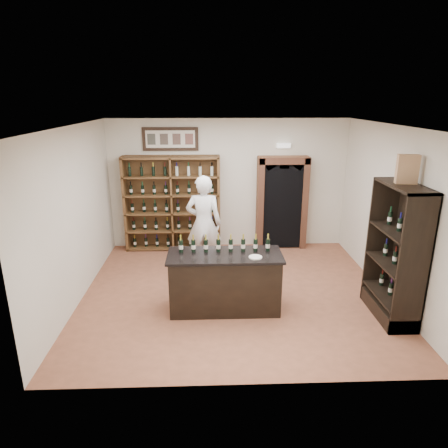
{
  "coord_description": "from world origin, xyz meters",
  "views": [
    {
      "loc": [
        -0.44,
        -6.65,
        3.45
      ],
      "look_at": [
        -0.18,
        0.3,
        1.23
      ],
      "focal_mm": 32.0,
      "sensor_mm": 36.0,
      "label": 1
    }
  ],
  "objects": [
    {
      "name": "floor",
      "position": [
        0.0,
        0.0,
        0.0
      ],
      "size": [
        5.5,
        5.5,
        0.0
      ],
      "primitive_type": "plane",
      "color": "#98563C",
      "rests_on": "ground"
    },
    {
      "name": "counter_bottle_2",
      "position": [
        -0.51,
        -0.48,
        1.11
      ],
      "size": [
        0.07,
        0.07,
        0.3
      ],
      "color": "black",
      "rests_on": "tasting_counter"
    },
    {
      "name": "wall_left",
      "position": [
        -2.75,
        0.0,
        1.5
      ],
      "size": [
        0.04,
        5.0,
        3.0
      ],
      "primitive_type": "cube",
      "color": "silver",
      "rests_on": "ground"
    },
    {
      "name": "arched_doorway",
      "position": [
        1.25,
        2.33,
        1.14
      ],
      "size": [
        1.17,
        0.35,
        2.17
      ],
      "color": "black",
      "rests_on": "ground"
    },
    {
      "name": "counter_bottle_4",
      "position": [
        -0.1,
        -0.48,
        1.11
      ],
      "size": [
        0.07,
        0.07,
        0.3
      ],
      "color": "black",
      "rests_on": "tasting_counter"
    },
    {
      "name": "wall_back",
      "position": [
        0.0,
        2.5,
        1.5
      ],
      "size": [
        5.5,
        0.04,
        3.0
      ],
      "primitive_type": "cube",
      "color": "silver",
      "rests_on": "ground"
    },
    {
      "name": "wine_crate",
      "position": [
        2.52,
        -0.84,
        2.42
      ],
      "size": [
        0.33,
        0.18,
        0.44
      ],
      "primitive_type": "cube",
      "rotation": [
        0.0,
        0.0,
        -0.19
      ],
      "color": "tan",
      "rests_on": "side_cabinet"
    },
    {
      "name": "plate",
      "position": [
        0.28,
        -0.77,
        1.01
      ],
      "size": [
        0.21,
        0.21,
        0.02
      ],
      "primitive_type": "cylinder",
      "color": "beige",
      "rests_on": "tasting_counter"
    },
    {
      "name": "counter_bottle_7",
      "position": [
        0.52,
        -0.48,
        1.11
      ],
      "size": [
        0.07,
        0.07,
        0.3
      ],
      "color": "black",
      "rests_on": "tasting_counter"
    },
    {
      "name": "wine_shelf",
      "position": [
        -1.3,
        2.33,
        1.1
      ],
      "size": [
        2.2,
        0.38,
        2.2
      ],
      "color": "brown",
      "rests_on": "ground"
    },
    {
      "name": "counter_bottle_5",
      "position": [
        0.11,
        -0.48,
        1.11
      ],
      "size": [
        0.07,
        0.07,
        0.3
      ],
      "color": "black",
      "rests_on": "tasting_counter"
    },
    {
      "name": "ceiling",
      "position": [
        0.0,
        0.0,
        3.0
      ],
      "size": [
        5.5,
        5.5,
        0.0
      ],
      "primitive_type": "plane",
      "rotation": [
        3.14,
        0.0,
        0.0
      ],
      "color": "white",
      "rests_on": "wall_back"
    },
    {
      "name": "wall_right",
      "position": [
        2.75,
        0.0,
        1.5
      ],
      "size": [
        0.04,
        5.0,
        3.0
      ],
      "primitive_type": "cube",
      "color": "silver",
      "rests_on": "ground"
    },
    {
      "name": "framed_picture",
      "position": [
        -1.3,
        2.47,
        2.55
      ],
      "size": [
        1.25,
        0.04,
        0.52
      ],
      "primitive_type": "cube",
      "color": "black",
      "rests_on": "wall_back"
    },
    {
      "name": "side_cabinet",
      "position": [
        2.52,
        -0.9,
        0.75
      ],
      "size": [
        0.48,
        1.2,
        2.2
      ],
      "color": "black",
      "rests_on": "ground"
    },
    {
      "name": "shopkeeper",
      "position": [
        -0.56,
        1.1,
        0.99
      ],
      "size": [
        0.77,
        0.55,
        1.99
      ],
      "primitive_type": "imported",
      "rotation": [
        0.0,
        0.0,
        3.04
      ],
      "color": "white",
      "rests_on": "ground"
    },
    {
      "name": "counter_bottle_1",
      "position": [
        -0.71,
        -0.48,
        1.11
      ],
      "size": [
        0.07,
        0.07,
        0.3
      ],
      "color": "black",
      "rests_on": "tasting_counter"
    },
    {
      "name": "emergency_light",
      "position": [
        1.25,
        2.42,
        2.4
      ],
      "size": [
        0.3,
        0.1,
        0.1
      ],
      "primitive_type": "cube",
      "color": "white",
      "rests_on": "wall_back"
    },
    {
      "name": "counter_bottle_3",
      "position": [
        -0.3,
        -0.48,
        1.11
      ],
      "size": [
        0.07,
        0.07,
        0.3
      ],
      "color": "black",
      "rests_on": "tasting_counter"
    },
    {
      "name": "tasting_counter",
      "position": [
        -0.2,
        -0.6,
        0.49
      ],
      "size": [
        1.88,
        0.78,
        1.0
      ],
      "color": "black",
      "rests_on": "ground"
    },
    {
      "name": "counter_bottle_0",
      "position": [
        -0.92,
        -0.48,
        1.11
      ],
      "size": [
        0.07,
        0.07,
        0.3
      ],
      "color": "black",
      "rests_on": "tasting_counter"
    },
    {
      "name": "counter_bottle_6",
      "position": [
        0.31,
        -0.48,
        1.11
      ],
      "size": [
        0.07,
        0.07,
        0.3
      ],
      "color": "black",
      "rests_on": "tasting_counter"
    }
  ]
}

